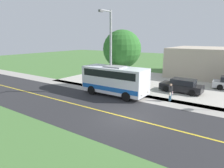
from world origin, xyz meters
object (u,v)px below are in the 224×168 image
pedestrian_with_bags (171,92)px  parked_car_near (182,86)px  tree_curbside (122,49)px  shuttle_bus_front (115,79)px  street_light_pole (110,49)px

pedestrian_with_bags → parked_car_near: size_ratio=0.37×
pedestrian_with_bags → tree_curbside: (-1.64, -6.37, 3.64)m
shuttle_bus_front → street_light_pole: size_ratio=0.81×
street_light_pole → tree_curbside: size_ratio=1.26×
pedestrian_with_bags → parked_car_near: pedestrian_with_bags is taller
street_light_pole → pedestrian_with_bags: bearing=98.0°
street_light_pole → parked_car_near: street_light_pole is taller
shuttle_bus_front → pedestrian_with_bags: bearing=102.6°
pedestrian_with_bags → tree_curbside: size_ratio=0.25×
shuttle_bus_front → street_light_pole: (-0.33, -0.81, 2.99)m
shuttle_bus_front → pedestrian_with_bags: size_ratio=4.14×
parked_car_near → tree_curbside: (2.15, -6.35, 3.84)m
tree_curbside → shuttle_bus_front: bearing=18.1°
street_light_pole → parked_car_near: bearing=126.9°
shuttle_bus_front → parked_car_near: size_ratio=1.54×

